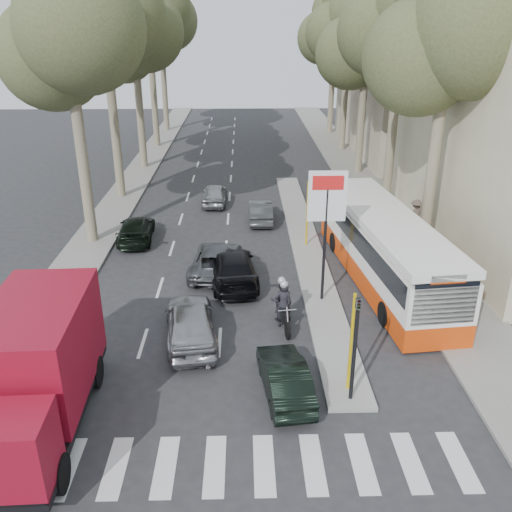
{
  "coord_description": "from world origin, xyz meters",
  "views": [
    {
      "loc": [
        0.02,
        -14.93,
        10.77
      ],
      "look_at": [
        0.54,
        6.2,
        1.6
      ],
      "focal_mm": 38.0,
      "sensor_mm": 36.0,
      "label": 1
    }
  ],
  "objects_px": {
    "dark_hatchback": "(285,377)",
    "motorcycle": "(282,303)",
    "silver_hatchback": "(191,322)",
    "city_bus": "(384,246)",
    "red_truck": "(34,370)"
  },
  "relations": [
    {
      "from": "dark_hatchback",
      "to": "motorcycle",
      "type": "relative_size",
      "value": 1.58
    },
    {
      "from": "dark_hatchback",
      "to": "motorcycle",
      "type": "height_order",
      "value": "motorcycle"
    },
    {
      "from": "silver_hatchback",
      "to": "city_bus",
      "type": "height_order",
      "value": "city_bus"
    },
    {
      "from": "red_truck",
      "to": "city_bus",
      "type": "relative_size",
      "value": 0.56
    },
    {
      "from": "silver_hatchback",
      "to": "red_truck",
      "type": "relative_size",
      "value": 0.65
    },
    {
      "from": "red_truck",
      "to": "dark_hatchback",
      "type": "bearing_deg",
      "value": 8.08
    },
    {
      "from": "red_truck",
      "to": "city_bus",
      "type": "bearing_deg",
      "value": 35.5
    },
    {
      "from": "red_truck",
      "to": "city_bus",
      "type": "distance_m",
      "value": 15.2
    },
    {
      "from": "city_bus",
      "to": "silver_hatchback",
      "type": "bearing_deg",
      "value": -155.31
    },
    {
      "from": "motorcycle",
      "to": "city_bus",
      "type": "bearing_deg",
      "value": 31.24
    },
    {
      "from": "city_bus",
      "to": "motorcycle",
      "type": "xyz_separation_m",
      "value": [
        -4.73,
        -3.75,
        -0.76
      ]
    },
    {
      "from": "silver_hatchback",
      "to": "dark_hatchback",
      "type": "bearing_deg",
      "value": 127.42
    },
    {
      "from": "silver_hatchback",
      "to": "dark_hatchback",
      "type": "distance_m",
      "value": 4.49
    },
    {
      "from": "dark_hatchback",
      "to": "motorcycle",
      "type": "distance_m",
      "value": 4.26
    },
    {
      "from": "silver_hatchback",
      "to": "dark_hatchback",
      "type": "relative_size",
      "value": 1.21
    }
  ]
}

